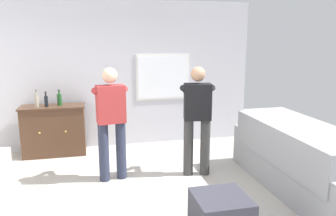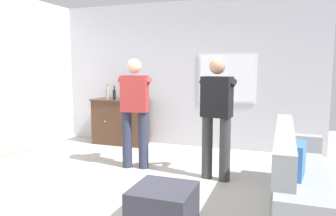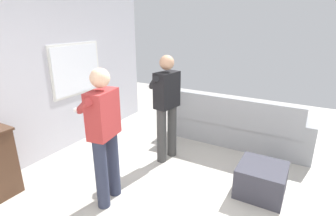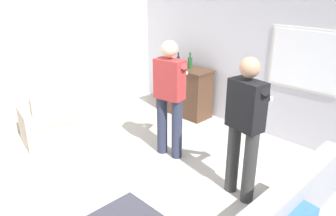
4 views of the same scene
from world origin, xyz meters
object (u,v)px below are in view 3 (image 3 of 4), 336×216
at_px(ottoman, 261,180).
at_px(person_standing_left, 104,131).
at_px(couch, 236,127).
at_px(person_standing_right, 166,103).

relative_size(ottoman, person_standing_left, 0.35).
height_order(couch, person_standing_left, person_standing_left).
bearing_deg(couch, ottoman, -150.84).
distance_m(couch, ottoman, 1.44).
bearing_deg(person_standing_left, couch, -22.27).
relative_size(couch, person_standing_right, 1.50).
relative_size(person_standing_left, person_standing_right, 1.00).
xyz_separation_m(couch, person_standing_right, (-1.03, 0.84, 0.59)).
distance_m(person_standing_left, person_standing_right, 1.29).
xyz_separation_m(couch, person_standing_left, (-2.32, 0.95, 0.59)).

